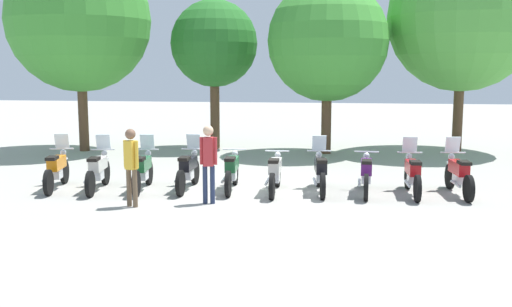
# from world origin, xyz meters

# --- Properties ---
(ground_plane) EXTENTS (80.00, 80.00, 0.00)m
(ground_plane) POSITION_xyz_m (0.00, 0.00, 0.00)
(ground_plane) COLOR #9E9B93
(motorcycle_0) EXTENTS (0.73, 2.16, 1.37)m
(motorcycle_0) POSITION_xyz_m (-5.03, -0.38, 0.52)
(motorcycle_0) COLOR black
(motorcycle_0) RESTS_ON ground_plane
(motorcycle_1) EXTENTS (0.64, 2.18, 1.37)m
(motorcycle_1) POSITION_xyz_m (-3.91, -0.38, 0.52)
(motorcycle_1) COLOR black
(motorcycle_1) RESTS_ON ground_plane
(motorcycle_2) EXTENTS (0.62, 2.18, 1.37)m
(motorcycle_2) POSITION_xyz_m (-2.80, -0.20, 0.52)
(motorcycle_2) COLOR black
(motorcycle_2) RESTS_ON ground_plane
(motorcycle_3) EXTENTS (0.62, 2.19, 1.37)m
(motorcycle_3) POSITION_xyz_m (-1.68, 0.04, 0.52)
(motorcycle_3) COLOR black
(motorcycle_3) RESTS_ON ground_plane
(motorcycle_4) EXTENTS (0.62, 2.19, 0.99)m
(motorcycle_4) POSITION_xyz_m (-0.56, 0.12, 0.50)
(motorcycle_4) COLOR black
(motorcycle_4) RESTS_ON ground_plane
(motorcycle_5) EXTENTS (0.62, 2.19, 0.99)m
(motorcycle_5) POSITION_xyz_m (0.55, -0.02, 0.50)
(motorcycle_5) COLOR black
(motorcycle_5) RESTS_ON ground_plane
(motorcycle_6) EXTENTS (0.62, 2.19, 1.37)m
(motorcycle_6) POSITION_xyz_m (1.67, 0.19, 0.52)
(motorcycle_6) COLOR black
(motorcycle_6) RESTS_ON ground_plane
(motorcycle_7) EXTENTS (0.62, 2.19, 0.99)m
(motorcycle_7) POSITION_xyz_m (2.79, 0.19, 0.50)
(motorcycle_7) COLOR black
(motorcycle_7) RESTS_ON ground_plane
(motorcycle_8) EXTENTS (0.62, 2.19, 1.37)m
(motorcycle_8) POSITION_xyz_m (3.90, 0.23, 0.52)
(motorcycle_8) COLOR black
(motorcycle_8) RESTS_ON ground_plane
(motorcycle_9) EXTENTS (0.62, 2.19, 1.37)m
(motorcycle_9) POSITION_xyz_m (5.01, 0.38, 0.52)
(motorcycle_9) COLOR black
(motorcycle_9) RESTS_ON ground_plane
(person_0) EXTENTS (0.40, 0.25, 1.80)m
(person_0) POSITION_xyz_m (-0.80, -1.42, 1.07)
(person_0) COLOR #232D4C
(person_0) RESTS_ON ground_plane
(person_1) EXTENTS (0.40, 0.29, 1.75)m
(person_1) POSITION_xyz_m (-2.43, -1.98, 1.03)
(person_1) COLOR brown
(person_1) RESTS_ON ground_plane
(tree_0) EXTENTS (5.21, 5.21, 7.43)m
(tree_0) POSITION_xyz_m (-7.43, 6.42, 4.81)
(tree_0) COLOR brown
(tree_0) RESTS_ON ground_plane
(tree_1) EXTENTS (3.31, 3.31, 5.68)m
(tree_1) POSITION_xyz_m (-2.69, 7.83, 4.00)
(tree_1) COLOR brown
(tree_1) RESTS_ON ground_plane
(tree_2) EXTENTS (4.32, 4.32, 6.22)m
(tree_2) POSITION_xyz_m (1.61, 7.05, 4.05)
(tree_2) COLOR brown
(tree_2) RESTS_ON ground_plane
(tree_3) EXTENTS (5.41, 5.41, 7.64)m
(tree_3) POSITION_xyz_m (6.44, 8.30, 4.93)
(tree_3) COLOR brown
(tree_3) RESTS_ON ground_plane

